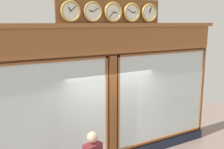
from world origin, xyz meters
name	(u,v)px	position (x,y,z in m)	size (l,w,h in m)	color
shop_facade	(110,94)	(0.00, -0.12, 1.93)	(6.93, 0.42, 4.35)	brown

